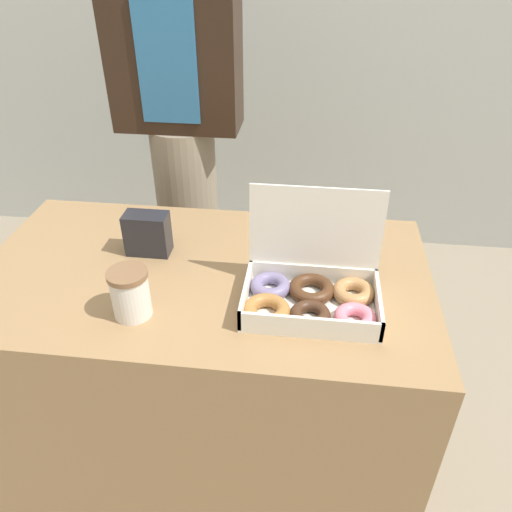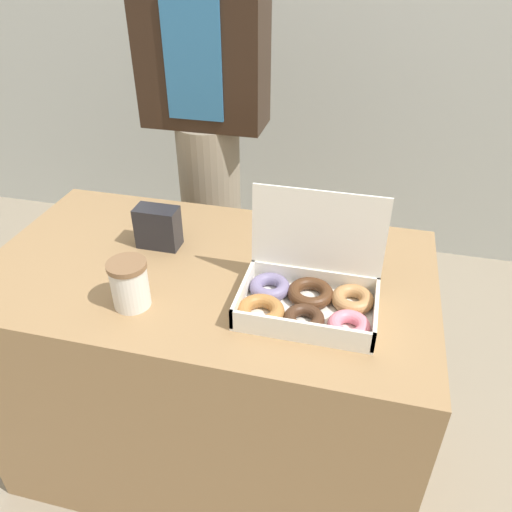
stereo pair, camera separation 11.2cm
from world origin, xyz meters
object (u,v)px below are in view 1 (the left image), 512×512
object	(u,v)px
napkin_holder	(148,234)
person_customer	(179,106)
donut_box	(310,292)
coffee_cup	(130,293)

from	to	relation	value
napkin_holder	person_customer	distance (m)	0.54
person_customer	napkin_holder	bearing A→B (deg)	-86.29
donut_box	person_customer	distance (m)	0.84
coffee_cup	napkin_holder	bearing A→B (deg)	98.83
napkin_holder	person_customer	bearing A→B (deg)	93.71
donut_box	person_customer	size ratio (longest dim) A/B	0.19
donut_box	coffee_cup	size ratio (longest dim) A/B	2.79
donut_box	coffee_cup	distance (m)	0.39
coffee_cup	person_customer	size ratio (longest dim) A/B	0.07
napkin_holder	person_customer	xyz separation A→B (m)	(-0.03, 0.52, 0.17)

